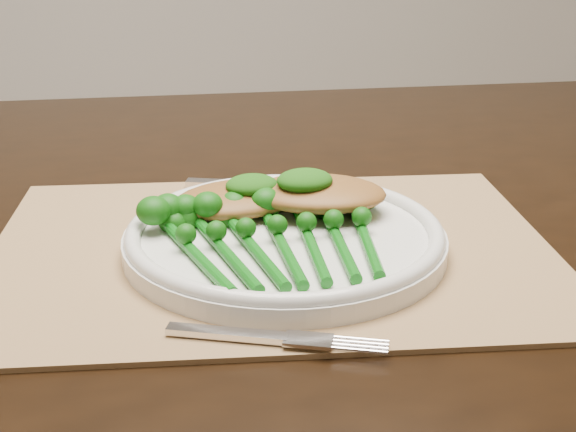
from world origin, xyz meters
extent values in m
cube|color=black|center=(-0.13, -0.06, 0.73)|extent=(1.67, 1.04, 0.04)
cube|color=#9B784F|center=(-0.15, -0.22, 0.75)|extent=(0.54, 0.43, 0.00)
cylinder|color=silver|center=(-0.15, -0.23, 0.76)|extent=(0.28, 0.28, 0.02)
torus|color=silver|center=(-0.15, -0.23, 0.77)|extent=(0.27, 0.27, 0.01)
cube|color=silver|center=(-0.17, -0.05, 0.76)|extent=(0.08, 0.04, 0.01)
cube|color=silver|center=(-0.08, -0.09, 0.76)|extent=(0.12, 0.06, 0.00)
cube|color=silver|center=(-0.22, -0.36, 0.76)|extent=(0.08, 0.04, 0.00)
ellipsoid|color=brown|center=(-0.17, -0.17, 0.78)|extent=(0.13, 0.10, 0.02)
ellipsoid|color=brown|center=(-0.11, -0.19, 0.79)|extent=(0.15, 0.12, 0.02)
ellipsoid|color=#104109|center=(-0.16, -0.17, 0.80)|extent=(0.05, 0.04, 0.02)
ellipsoid|color=#104109|center=(-0.12, -0.19, 0.80)|extent=(0.05, 0.04, 0.02)
camera|label=1|loc=(-0.29, -0.84, 1.04)|focal=50.00mm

